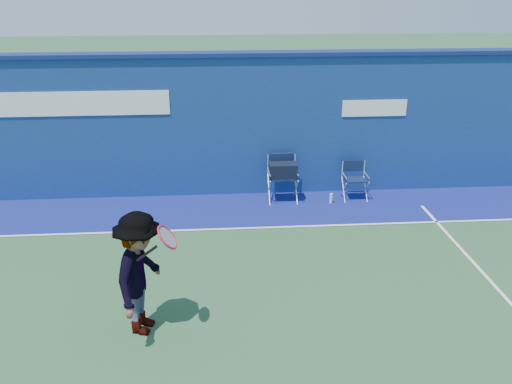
{
  "coord_description": "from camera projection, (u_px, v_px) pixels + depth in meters",
  "views": [
    {
      "loc": [
        0.21,
        -6.21,
        4.54
      ],
      "look_at": [
        0.87,
        2.6,
        1.0
      ],
      "focal_mm": 38.0,
      "sensor_mm": 36.0,
      "label": 1
    }
  ],
  "objects": [
    {
      "name": "tennis_player",
      "position": [
        140.0,
        274.0,
        7.16
      ],
      "size": [
        0.99,
        1.25,
        1.74
      ],
      "color": "#EA4738",
      "rests_on": "ground"
    },
    {
      "name": "stadium_wall",
      "position": [
        207.0,
        125.0,
        11.66
      ],
      "size": [
        24.0,
        0.5,
        3.08
      ],
      "color": "navy",
      "rests_on": "ground"
    },
    {
      "name": "court_lines",
      "position": [
        207.0,
        306.0,
        7.98
      ],
      "size": [
        24.0,
        12.0,
        0.01
      ],
      "color": "white",
      "rests_on": "out_of_bounds_strip"
    },
    {
      "name": "water_bottle",
      "position": [
        331.0,
        198.0,
        11.57
      ],
      "size": [
        0.07,
        0.07,
        0.22
      ],
      "primitive_type": "cylinder",
      "color": "silver",
      "rests_on": "ground"
    },
    {
      "name": "ground",
      "position": [
        207.0,
        331.0,
        7.43
      ],
      "size": [
        80.0,
        80.0,
        0.0
      ],
      "primitive_type": "plane",
      "color": "#2B512F",
      "rests_on": "ground"
    },
    {
      "name": "directors_chair_left",
      "position": [
        283.0,
        182.0,
        11.61
      ],
      "size": [
        0.59,
        0.55,
        0.99
      ],
      "color": "silver",
      "rests_on": "ground"
    },
    {
      "name": "directors_chair_right",
      "position": [
        354.0,
        188.0,
        11.77
      ],
      "size": [
        0.49,
        0.44,
        0.82
      ],
      "color": "silver",
      "rests_on": "ground"
    },
    {
      "name": "out_of_bounds_strip",
      "position": [
        209.0,
        211.0,
        11.22
      ],
      "size": [
        24.0,
        1.8,
        0.01
      ],
      "primitive_type": "cube",
      "color": "navy",
      "rests_on": "ground"
    }
  ]
}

